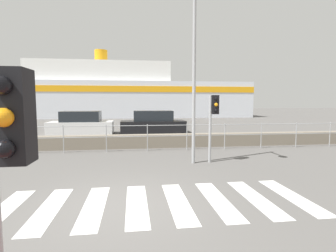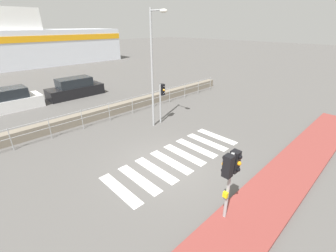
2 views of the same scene
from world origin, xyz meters
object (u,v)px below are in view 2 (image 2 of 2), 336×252
Objects in this scene: traffic_light_near at (231,170)px; streetlamp at (154,59)px; parked_car_black at (75,88)px; traffic_light_far at (162,95)px; parked_car_white at (8,101)px.

traffic_light_near is 7.84m from streetlamp.
streetlamp is (3.17, 6.86, 2.08)m from traffic_light_near.
traffic_light_near is 0.54× the size of parked_car_black.
traffic_light_far is 9.52m from parked_car_black.
parked_car_white is 0.94× the size of parked_car_black.
parked_car_black is at bearing 98.84° from traffic_light_far.
streetlamp reaches higher than parked_car_white.
streetlamp is 1.43× the size of parked_car_black.
streetlamp is 11.61m from parked_car_white.
traffic_light_far is at bearing -55.70° from parked_car_white.
parked_car_black is (-0.72, 9.59, -3.30)m from streetlamp.
traffic_light_near is at bearing -114.83° from streetlamp.
parked_car_white is 4.92m from parked_car_black.
parked_car_black reaches higher than parked_car_white.
streetlamp is at bearing -59.55° from parked_car_white.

